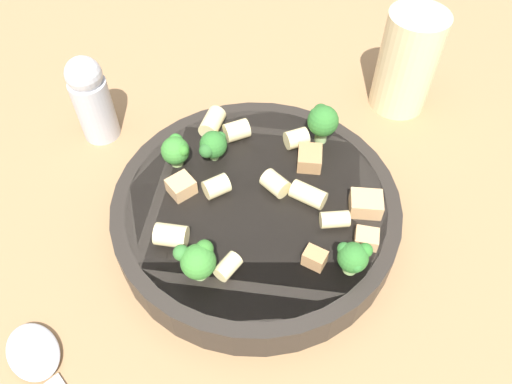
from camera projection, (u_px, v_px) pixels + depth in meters
ground_plane at (256, 223)px, 0.45m from camera, size 2.00×2.00×0.00m
pasta_bowl at (256, 209)px, 0.44m from camera, size 0.25×0.25×0.04m
broccoli_floret_0 at (353, 257)px, 0.37m from camera, size 0.03×0.03×0.03m
broccoli_floret_1 at (196, 259)px, 0.37m from camera, size 0.03×0.03×0.03m
broccoli_floret_2 at (322, 121)px, 0.45m from camera, size 0.03×0.03×0.04m
broccoli_floret_3 at (213, 145)px, 0.44m from camera, size 0.02×0.03×0.03m
broccoli_floret_4 at (178, 148)px, 0.44m from camera, size 0.03×0.03×0.03m
rigatoni_0 at (171, 235)px, 0.39m from camera, size 0.03×0.03×0.02m
rigatoni_1 at (212, 123)px, 0.47m from camera, size 0.02×0.03×0.02m
rigatoni_2 at (335, 219)px, 0.40m from camera, size 0.03×0.02×0.01m
rigatoni_3 at (293, 137)px, 0.46m from camera, size 0.03×0.03×0.02m
rigatoni_4 at (275, 184)px, 0.43m from camera, size 0.03×0.02×0.02m
rigatoni_5 at (216, 186)px, 0.42m from camera, size 0.03×0.03×0.02m
rigatoni_6 at (308, 195)px, 0.42m from camera, size 0.03×0.02×0.02m
rigatoni_7 at (228, 266)px, 0.38m from camera, size 0.02×0.02×0.01m
rigatoni_8 at (237, 131)px, 0.46m from camera, size 0.03×0.03×0.02m
chicken_chunk_0 at (315, 258)px, 0.38m from camera, size 0.02×0.01×0.01m
chicken_chunk_1 at (366, 204)px, 0.41m from camera, size 0.03×0.03×0.01m
chicken_chunk_2 at (310, 158)px, 0.45m from camera, size 0.03×0.03×0.01m
chicken_chunk_3 at (181, 186)px, 0.43m from camera, size 0.03×0.03×0.01m
chicken_chunk_4 at (367, 238)px, 0.39m from camera, size 0.02×0.02×0.01m
drinking_glass at (406, 68)px, 0.52m from camera, size 0.06×0.06×0.11m
pepper_shaker at (92, 99)px, 0.49m from camera, size 0.04×0.04×0.09m
spoon at (47, 373)px, 0.36m from camera, size 0.16×0.07×0.01m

